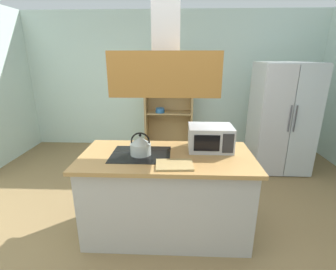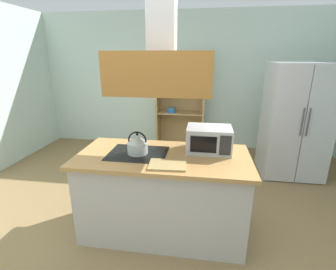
# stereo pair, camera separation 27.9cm
# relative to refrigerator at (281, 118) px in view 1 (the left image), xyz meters

# --- Properties ---
(ground_plane) EXTENTS (7.80, 7.80, 0.00)m
(ground_plane) POSITION_rel_refrigerator_xyz_m (-1.83, -1.83, -0.88)
(ground_plane) COLOR olive
(wall_back) EXTENTS (6.00, 0.12, 2.70)m
(wall_back) POSITION_rel_refrigerator_xyz_m (-1.83, 1.17, 0.47)
(wall_back) COLOR silver
(wall_back) RESTS_ON ground
(kitchen_island) EXTENTS (1.76, 0.86, 0.90)m
(kitchen_island) POSITION_rel_refrigerator_xyz_m (-1.81, -1.68, -0.43)
(kitchen_island) COLOR #B2AEA8
(kitchen_island) RESTS_ON ground
(range_hood) EXTENTS (0.90, 0.70, 1.16)m
(range_hood) POSITION_rel_refrigerator_xyz_m (-1.81, -1.68, 0.93)
(range_hood) COLOR #A66B2C
(refrigerator) EXTENTS (0.90, 0.77, 1.77)m
(refrigerator) POSITION_rel_refrigerator_xyz_m (0.00, 0.00, 0.00)
(refrigerator) COLOR #B7BABC
(refrigerator) RESTS_ON ground
(dish_cabinet) EXTENTS (0.96, 0.40, 1.88)m
(dish_cabinet) POSITION_rel_refrigerator_xyz_m (-1.89, 0.95, -0.05)
(dish_cabinet) COLOR tan
(dish_cabinet) RESTS_ON ground
(kettle) EXTENTS (0.21, 0.21, 0.23)m
(kettle) POSITION_rel_refrigerator_xyz_m (-2.07, -1.68, 0.11)
(kettle) COLOR #B3BBB6
(kettle) RESTS_ON kitchen_island
(cutting_board) EXTENTS (0.35, 0.26, 0.02)m
(cutting_board) POSITION_rel_refrigerator_xyz_m (-1.72, -1.93, 0.02)
(cutting_board) COLOR #A48B55
(cutting_board) RESTS_ON kitchen_island
(microwave) EXTENTS (0.46, 0.35, 0.26)m
(microwave) POSITION_rel_refrigerator_xyz_m (-1.35, -1.50, 0.15)
(microwave) COLOR #B7BABF
(microwave) RESTS_ON kitchen_island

